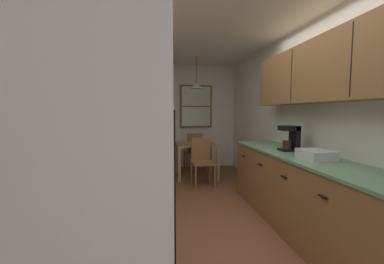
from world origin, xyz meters
name	(u,v)px	position (x,y,z in m)	size (l,w,h in m)	color
ground_plane	(203,206)	(0.00, 1.00, 0.00)	(12.00, 12.00, 0.00)	brown
wall_left	(106,121)	(-1.35, 1.00, 1.27)	(0.10, 9.00, 2.55)	white
wall_right	(290,120)	(1.35, 1.00, 1.27)	(0.10, 9.00, 2.55)	white
wall_back	(183,117)	(0.00, 3.65, 1.27)	(4.40, 0.10, 2.55)	white
ceiling_slab	(203,26)	(0.00, 1.00, 2.59)	(4.40, 9.00, 0.08)	white
refrigerator	(97,217)	(-0.95, -1.25, 0.89)	(0.73, 0.76, 1.78)	white
stove_range	(115,230)	(-0.99, -0.53, 0.47)	(0.66, 0.64, 1.10)	white
microwave_over_range	(95,68)	(-1.11, -0.53, 1.72)	(0.39, 0.63, 0.36)	black
counter_left	(131,186)	(-1.00, 0.69, 0.45)	(0.64, 1.80, 0.90)	olive
upper_cabinets_left	(116,71)	(-1.14, 0.64, 1.89)	(0.33, 1.88, 0.65)	olive
counter_right	(309,198)	(1.00, -0.04, 0.45)	(0.64, 3.13, 0.90)	olive
upper_cabinets_right	(330,69)	(1.14, -0.09, 1.84)	(0.33, 2.81, 0.68)	olive
dining_table	(196,149)	(0.16, 2.62, 0.61)	(0.84, 0.79, 0.73)	#A87F51
dining_chair_near	(202,159)	(0.18, 2.01, 0.50)	(0.43, 0.43, 0.90)	olive
dining_chair_far	(194,150)	(0.20, 3.22, 0.50)	(0.43, 0.43, 0.90)	olive
pendant_light	(196,86)	(0.16, 2.62, 1.94)	(0.27, 0.27, 0.66)	black
back_window	(196,106)	(0.31, 3.58, 1.53)	(0.80, 0.05, 1.06)	brown
trash_bin	(155,170)	(-0.70, 2.06, 0.32)	(0.30, 0.30, 0.65)	white
storage_canister	(123,151)	(-1.00, 0.08, 1.00)	(0.10, 0.10, 0.19)	#265999
dish_towel	(160,215)	(-0.64, -0.37, 0.50)	(0.02, 0.16, 0.24)	white
coffee_maker	(291,138)	(1.04, 0.44, 1.07)	(0.22, 0.18, 0.32)	black
dish_rack	(316,155)	(0.99, -0.14, 0.95)	(0.28, 0.34, 0.10)	silver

